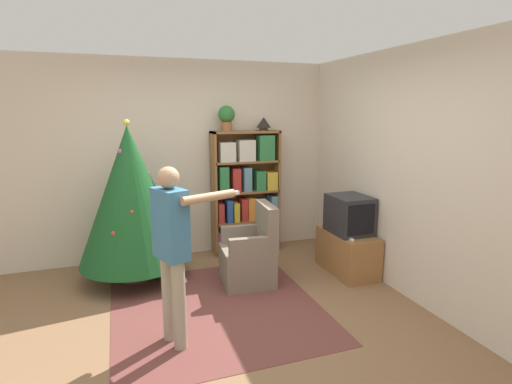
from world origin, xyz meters
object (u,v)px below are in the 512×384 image
at_px(armchair, 251,256).
at_px(potted_plant, 227,117).
at_px(bookshelf, 246,194).
at_px(christmas_tree, 131,196).
at_px(television, 349,214).
at_px(table_lamp, 264,123).
at_px(standing_person, 172,243).

bearing_deg(armchair, potted_plant, -176.95).
bearing_deg(armchair, bookshelf, 169.28).
bearing_deg(christmas_tree, bookshelf, 17.66).
distance_m(television, table_lamp, 1.69).
bearing_deg(potted_plant, television, -43.88).
relative_size(armchair, table_lamp, 4.60).
bearing_deg(potted_plant, bookshelf, -1.94).
relative_size(christmas_tree, standing_person, 1.22).
distance_m(bookshelf, television, 1.47).
xyz_separation_m(television, standing_person, (-2.20, -0.85, 0.17)).
height_order(television, standing_person, standing_person).
distance_m(television, potted_plant, 2.01).
relative_size(bookshelf, television, 3.26).
height_order(bookshelf, christmas_tree, christmas_tree).
relative_size(television, standing_person, 0.34).
relative_size(bookshelf, standing_person, 1.11).
bearing_deg(christmas_tree, armchair, -24.09).
xyz_separation_m(bookshelf, armchair, (-0.28, -1.04, -0.50)).
height_order(bookshelf, table_lamp, table_lamp).
height_order(bookshelf, potted_plant, potted_plant).
relative_size(television, armchair, 0.56).
height_order(bookshelf, television, bookshelf).
xyz_separation_m(bookshelf, table_lamp, (0.26, 0.01, 0.96)).
xyz_separation_m(bookshelf, christmas_tree, (-1.52, -0.48, 0.18)).
relative_size(bookshelf, christmas_tree, 0.91).
bearing_deg(table_lamp, potted_plant, 180.00).
xyz_separation_m(television, christmas_tree, (-2.46, 0.65, 0.27)).
bearing_deg(television, standing_person, -158.82).
height_order(armchair, potted_plant, potted_plant).
xyz_separation_m(armchair, standing_person, (-0.99, -0.95, 0.57)).
height_order(christmas_tree, standing_person, christmas_tree).
distance_m(bookshelf, armchair, 1.19).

